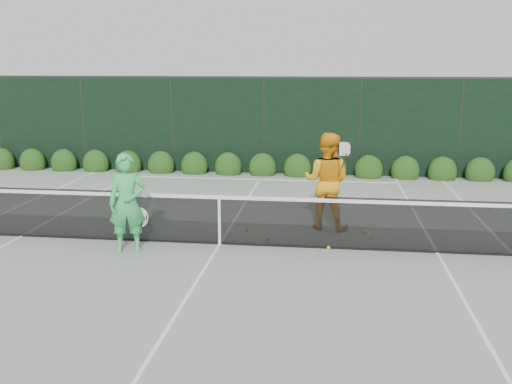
# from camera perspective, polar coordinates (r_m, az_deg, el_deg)

# --- Properties ---
(ground) EXTENTS (80.00, 80.00, 0.00)m
(ground) POSITION_cam_1_polar(r_m,az_deg,el_deg) (11.18, -3.64, -5.25)
(ground) COLOR gray
(ground) RESTS_ON ground
(tennis_net) EXTENTS (12.90, 0.10, 1.07)m
(tennis_net) POSITION_cam_1_polar(r_m,az_deg,el_deg) (11.03, -3.81, -2.61)
(tennis_net) COLOR black
(tennis_net) RESTS_ON ground
(player_woman) EXTENTS (0.77, 0.60, 1.85)m
(player_woman) POSITION_cam_1_polar(r_m,az_deg,el_deg) (10.79, -12.75, -1.10)
(player_woman) COLOR #38BF5E
(player_woman) RESTS_ON ground
(player_man) EXTENTS (1.16, 1.00, 2.05)m
(player_man) POSITION_cam_1_polar(r_m,az_deg,el_deg) (12.07, 7.08, 1.08)
(player_man) COLOR #FFA615
(player_man) RESTS_ON ground
(court_lines) EXTENTS (11.03, 23.83, 0.01)m
(court_lines) POSITION_cam_1_polar(r_m,az_deg,el_deg) (11.18, -3.64, -5.22)
(court_lines) COLOR white
(court_lines) RESTS_ON ground
(windscreen_fence) EXTENTS (32.00, 21.07, 3.06)m
(windscreen_fence) POSITION_cam_1_polar(r_m,az_deg,el_deg) (8.22, -7.36, -0.95)
(windscreen_fence) COLOR black
(windscreen_fence) RESTS_ON ground
(hedge_row) EXTENTS (31.66, 0.65, 0.94)m
(hedge_row) POSITION_cam_1_polar(r_m,az_deg,el_deg) (17.99, 0.66, 2.45)
(hedge_row) COLOR #183D10
(hedge_row) RESTS_ON ground
(tennis_balls) EXTENTS (2.63, 1.20, 0.07)m
(tennis_balls) POSITION_cam_1_polar(r_m,az_deg,el_deg) (11.56, 5.96, -4.50)
(tennis_balls) COLOR #C5DA30
(tennis_balls) RESTS_ON ground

